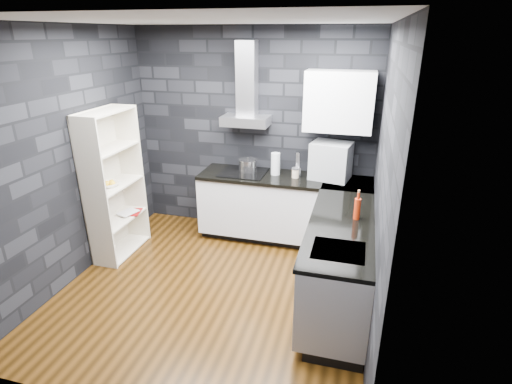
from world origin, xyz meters
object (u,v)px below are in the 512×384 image
at_px(utensil_crock, 297,172).
at_px(fruit_bowl, 110,184).
at_px(pot, 248,165).
at_px(storage_jar, 295,173).
at_px(red_bottle, 357,209).
at_px(appliance_garage, 331,161).
at_px(glass_vase, 275,164).
at_px(bookshelf, 114,185).

relative_size(utensil_crock, fruit_bowl, 0.60).
height_order(pot, storage_jar, pot).
bearing_deg(red_bottle, fruit_bowl, 177.42).
bearing_deg(fruit_bowl, appliance_garage, 21.93).
bearing_deg(storage_jar, pot, 173.40).
xyz_separation_m(glass_vase, storage_jar, (0.27, -0.05, -0.09)).
distance_m(bookshelf, fruit_bowl, 0.08).
height_order(storage_jar, bookshelf, bookshelf).
relative_size(glass_vase, red_bottle, 1.33).
height_order(glass_vase, red_bottle, glass_vase).
bearing_deg(pot, red_bottle, -37.81).
bearing_deg(glass_vase, storage_jar, -11.24).
height_order(pot, red_bottle, red_bottle).
relative_size(pot, utensil_crock, 1.88).
xyz_separation_m(appliance_garage, red_bottle, (0.37, -1.13, -0.12)).
height_order(glass_vase, storage_jar, glass_vase).
distance_m(storage_jar, utensil_crock, 0.03).
bearing_deg(bookshelf, utensil_crock, 38.03).
distance_m(appliance_garage, red_bottle, 1.19).
bearing_deg(utensil_crock, appliance_garage, 8.58).
xyz_separation_m(glass_vase, appliance_garage, (0.69, 0.03, 0.08)).
relative_size(pot, fruit_bowl, 1.14).
bearing_deg(utensil_crock, bookshelf, -157.41).
bearing_deg(bookshelf, appliance_garage, 35.88).
bearing_deg(glass_vase, bookshelf, -153.51).
bearing_deg(utensil_crock, fruit_bowl, -155.69).
bearing_deg(red_bottle, glass_vase, 134.11).
distance_m(pot, bookshelf, 1.68).
bearing_deg(appliance_garage, bookshelf, -148.61).
bearing_deg(bookshelf, pot, 48.29).
distance_m(glass_vase, utensil_crock, 0.30).
relative_size(pot, glass_vase, 0.83).
bearing_deg(appliance_garage, utensil_crock, -160.47).
height_order(pot, utensil_crock, pot).
bearing_deg(fruit_bowl, red_bottle, -2.58).
xyz_separation_m(appliance_garage, bookshelf, (-2.48, -0.92, -0.22)).
xyz_separation_m(storage_jar, utensil_crock, (0.02, 0.03, 0.01)).
height_order(utensil_crock, fruit_bowl, utensil_crock).
relative_size(glass_vase, storage_jar, 2.54).
xyz_separation_m(glass_vase, utensil_crock, (0.29, -0.03, -0.08)).
bearing_deg(fruit_bowl, glass_vase, 28.36).
distance_m(red_bottle, bookshelf, 2.85).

